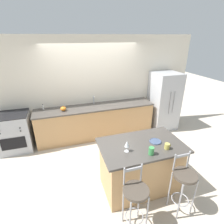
{
  "coord_description": "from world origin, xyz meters",
  "views": [
    {
      "loc": [
        -0.91,
        -3.95,
        2.67
      ],
      "look_at": [
        0.14,
        -0.66,
        1.15
      ],
      "focal_mm": 28.0,
      "sensor_mm": 36.0,
      "label": 1
    }
  ],
  "objects_px": {
    "bar_stool_near": "(135,197)",
    "tumbler_cup": "(151,151)",
    "bar_stool_far": "(184,181)",
    "wine_glass": "(127,144)",
    "refrigerator": "(164,101)",
    "coffee_mug": "(167,146)",
    "dinner_plate": "(155,141)",
    "soap_bottle": "(43,107)",
    "pumpkin_decoration": "(63,109)",
    "oven_range": "(15,132)"
  },
  "relations": [
    {
      "from": "refrigerator",
      "to": "bar_stool_far",
      "type": "bearing_deg",
      "value": -116.53
    },
    {
      "from": "oven_range",
      "to": "bar_stool_far",
      "type": "relative_size",
      "value": 0.91
    },
    {
      "from": "refrigerator",
      "to": "dinner_plate",
      "type": "distance_m",
      "value": 2.49
    },
    {
      "from": "dinner_plate",
      "to": "coffee_mug",
      "type": "relative_size",
      "value": 1.79
    },
    {
      "from": "bar_stool_near",
      "to": "dinner_plate",
      "type": "distance_m",
      "value": 1.03
    },
    {
      "from": "coffee_mug",
      "to": "oven_range",
      "type": "bearing_deg",
      "value": 140.08
    },
    {
      "from": "dinner_plate",
      "to": "refrigerator",
      "type": "bearing_deg",
      "value": 53.68
    },
    {
      "from": "oven_range",
      "to": "dinner_plate",
      "type": "bearing_deg",
      "value": -37.59
    },
    {
      "from": "wine_glass",
      "to": "pumpkin_decoration",
      "type": "relative_size",
      "value": 1.35
    },
    {
      "from": "refrigerator",
      "to": "wine_glass",
      "type": "bearing_deg",
      "value": -134.35
    },
    {
      "from": "bar_stool_near",
      "to": "soap_bottle",
      "type": "bearing_deg",
      "value": 113.18
    },
    {
      "from": "bar_stool_far",
      "to": "wine_glass",
      "type": "relative_size",
      "value": 5.47
    },
    {
      "from": "refrigerator",
      "to": "tumbler_cup",
      "type": "distance_m",
      "value": 2.88
    },
    {
      "from": "bar_stool_far",
      "to": "wine_glass",
      "type": "bearing_deg",
      "value": 143.36
    },
    {
      "from": "dinner_plate",
      "to": "pumpkin_decoration",
      "type": "xyz_separation_m",
      "value": [
        -1.45,
        2.03,
        0.0
      ]
    },
    {
      "from": "wine_glass",
      "to": "pumpkin_decoration",
      "type": "height_order",
      "value": "wine_glass"
    },
    {
      "from": "oven_range",
      "to": "dinner_plate",
      "type": "distance_m",
      "value": 3.4
    },
    {
      "from": "refrigerator",
      "to": "oven_range",
      "type": "bearing_deg",
      "value": 179.34
    },
    {
      "from": "oven_range",
      "to": "coffee_mug",
      "type": "distance_m",
      "value": 3.61
    },
    {
      "from": "bar_stool_near",
      "to": "bar_stool_far",
      "type": "bearing_deg",
      "value": 2.67
    },
    {
      "from": "refrigerator",
      "to": "pumpkin_decoration",
      "type": "xyz_separation_m",
      "value": [
        -2.93,
        0.02,
        0.11
      ]
    },
    {
      "from": "bar_stool_far",
      "to": "tumbler_cup",
      "type": "height_order",
      "value": "tumbler_cup"
    },
    {
      "from": "wine_glass",
      "to": "pumpkin_decoration",
      "type": "distance_m",
      "value": 2.3
    },
    {
      "from": "tumbler_cup",
      "to": "pumpkin_decoration",
      "type": "bearing_deg",
      "value": 117.47
    },
    {
      "from": "bar_stool_near",
      "to": "coffee_mug",
      "type": "xyz_separation_m",
      "value": [
        0.75,
        0.45,
        0.39
      ]
    },
    {
      "from": "coffee_mug",
      "to": "tumbler_cup",
      "type": "distance_m",
      "value": 0.33
    },
    {
      "from": "dinner_plate",
      "to": "soap_bottle",
      "type": "height_order",
      "value": "soap_bottle"
    },
    {
      "from": "wine_glass",
      "to": "tumbler_cup",
      "type": "relative_size",
      "value": 1.5
    },
    {
      "from": "oven_range",
      "to": "dinner_plate",
      "type": "height_order",
      "value": "dinner_plate"
    },
    {
      "from": "refrigerator",
      "to": "soap_bottle",
      "type": "relative_size",
      "value": 11.78
    },
    {
      "from": "oven_range",
      "to": "dinner_plate",
      "type": "xyz_separation_m",
      "value": [
        2.67,
        -2.05,
        0.48
      ]
    },
    {
      "from": "bar_stool_far",
      "to": "pumpkin_decoration",
      "type": "distance_m",
      "value": 3.14
    },
    {
      "from": "bar_stool_near",
      "to": "pumpkin_decoration",
      "type": "bearing_deg",
      "value": 105.94
    },
    {
      "from": "oven_range",
      "to": "soap_bottle",
      "type": "bearing_deg",
      "value": 17.13
    },
    {
      "from": "bar_stool_near",
      "to": "tumbler_cup",
      "type": "bearing_deg",
      "value": 42.55
    },
    {
      "from": "pumpkin_decoration",
      "to": "soap_bottle",
      "type": "relative_size",
      "value": 0.99
    },
    {
      "from": "bar_stool_far",
      "to": "soap_bottle",
      "type": "height_order",
      "value": "bar_stool_far"
    },
    {
      "from": "bar_stool_far",
      "to": "soap_bottle",
      "type": "relative_size",
      "value": 7.28
    },
    {
      "from": "bar_stool_near",
      "to": "pumpkin_decoration",
      "type": "xyz_separation_m",
      "value": [
        -0.77,
        2.71,
        0.35
      ]
    },
    {
      "from": "dinner_plate",
      "to": "pumpkin_decoration",
      "type": "distance_m",
      "value": 2.49
    },
    {
      "from": "coffee_mug",
      "to": "bar_stool_far",
      "type": "bearing_deg",
      "value": -79.35
    },
    {
      "from": "dinner_plate",
      "to": "wine_glass",
      "type": "xyz_separation_m",
      "value": [
        -0.59,
        -0.1,
        0.13
      ]
    },
    {
      "from": "tumbler_cup",
      "to": "soap_bottle",
      "type": "relative_size",
      "value": 0.89
    },
    {
      "from": "dinner_plate",
      "to": "soap_bottle",
      "type": "xyz_separation_m",
      "value": [
        -1.95,
        2.27,
        0.01
      ]
    },
    {
      "from": "refrigerator",
      "to": "coffee_mug",
      "type": "relative_size",
      "value": 14.66
    },
    {
      "from": "wine_glass",
      "to": "coffee_mug",
      "type": "relative_size",
      "value": 1.66
    },
    {
      "from": "wine_glass",
      "to": "coffee_mug",
      "type": "bearing_deg",
      "value": -11.87
    },
    {
      "from": "refrigerator",
      "to": "bar_stool_far",
      "type": "xyz_separation_m",
      "value": [
        -1.32,
        -2.65,
        -0.25
      ]
    },
    {
      "from": "bar_stool_far",
      "to": "oven_range",
      "type": "bearing_deg",
      "value": 136.21
    },
    {
      "from": "oven_range",
      "to": "wine_glass",
      "type": "distance_m",
      "value": 3.06
    }
  ]
}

